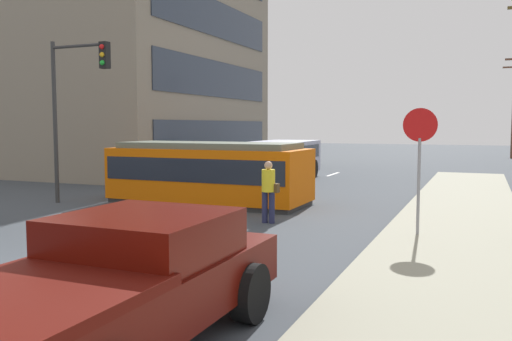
{
  "coord_description": "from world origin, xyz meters",
  "views": [
    {
      "loc": [
        7.31,
        -6.04,
        2.63
      ],
      "look_at": [
        1.35,
        8.08,
        1.33
      ],
      "focal_mm": 37.62,
      "sensor_mm": 36.0,
      "label": 1
    }
  ],
  "objects_px": {
    "pickup_truck_parked": "(120,285)",
    "stop_sign": "(420,145)",
    "pedestrian_crossing": "(269,188)",
    "traffic_light_mast": "(74,92)",
    "streetcar_tram": "(209,172)",
    "city_bus": "(280,158)"
  },
  "relations": [
    {
      "from": "streetcar_tram",
      "to": "city_bus",
      "type": "relative_size",
      "value": 1.19
    },
    {
      "from": "pedestrian_crossing",
      "to": "traffic_light_mast",
      "type": "xyz_separation_m",
      "value": [
        -7.18,
        0.76,
        2.78
      ]
    },
    {
      "from": "streetcar_tram",
      "to": "traffic_light_mast",
      "type": "height_order",
      "value": "traffic_light_mast"
    },
    {
      "from": "pickup_truck_parked",
      "to": "stop_sign",
      "type": "distance_m",
      "value": 8.18
    },
    {
      "from": "pickup_truck_parked",
      "to": "traffic_light_mast",
      "type": "relative_size",
      "value": 0.93
    },
    {
      "from": "city_bus",
      "to": "pedestrian_crossing",
      "type": "distance_m",
      "value": 11.34
    },
    {
      "from": "pickup_truck_parked",
      "to": "traffic_light_mast",
      "type": "distance_m",
      "value": 12.88
    },
    {
      "from": "pedestrian_crossing",
      "to": "streetcar_tram",
      "type": "bearing_deg",
      "value": 140.53
    },
    {
      "from": "pedestrian_crossing",
      "to": "traffic_light_mast",
      "type": "bearing_deg",
      "value": 173.99
    },
    {
      "from": "streetcar_tram",
      "to": "pedestrian_crossing",
      "type": "bearing_deg",
      "value": -39.47
    },
    {
      "from": "city_bus",
      "to": "pickup_truck_parked",
      "type": "distance_m",
      "value": 19.75
    },
    {
      "from": "streetcar_tram",
      "to": "city_bus",
      "type": "xyz_separation_m",
      "value": [
        -0.42,
        8.1,
        0.0
      ]
    },
    {
      "from": "stop_sign",
      "to": "city_bus",
      "type": "bearing_deg",
      "value": 123.56
    },
    {
      "from": "pickup_truck_parked",
      "to": "traffic_light_mast",
      "type": "height_order",
      "value": "traffic_light_mast"
    },
    {
      "from": "city_bus",
      "to": "traffic_light_mast",
      "type": "distance_m",
      "value": 10.93
    },
    {
      "from": "streetcar_tram",
      "to": "city_bus",
      "type": "bearing_deg",
      "value": 93.0
    },
    {
      "from": "pedestrian_crossing",
      "to": "pickup_truck_parked",
      "type": "xyz_separation_m",
      "value": [
        1.44,
        -8.34,
        -0.15
      ]
    },
    {
      "from": "pedestrian_crossing",
      "to": "traffic_light_mast",
      "type": "height_order",
      "value": "traffic_light_mast"
    },
    {
      "from": "pickup_truck_parked",
      "to": "stop_sign",
      "type": "height_order",
      "value": "stop_sign"
    },
    {
      "from": "city_bus",
      "to": "stop_sign",
      "type": "bearing_deg",
      "value": -56.44
    },
    {
      "from": "stop_sign",
      "to": "traffic_light_mast",
      "type": "distance_m",
      "value": 11.32
    },
    {
      "from": "streetcar_tram",
      "to": "stop_sign",
      "type": "relative_size",
      "value": 2.33
    }
  ]
}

